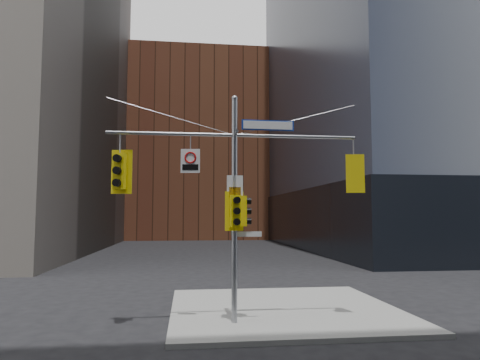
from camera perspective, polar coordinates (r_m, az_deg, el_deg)
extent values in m
plane|color=black|center=(12.01, 0.34, -21.42)|extent=(160.00, 160.00, 0.00)
cube|color=gray|center=(16.15, 5.82, -16.76)|extent=(8.00, 8.00, 0.15)
cube|color=black|center=(52.46, 27.32, -4.69)|extent=(36.40, 36.40, 6.00)
cube|color=brown|center=(70.22, -5.69, 3.94)|extent=(26.00, 20.00, 28.00)
cylinder|color=gray|center=(13.49, -0.74, -4.08)|extent=(0.18, 0.18, 7.20)
sphere|color=gray|center=(14.00, -0.73, 10.82)|extent=(0.20, 0.20, 0.20)
cylinder|color=gray|center=(13.66, -9.15, 6.10)|extent=(4.00, 0.11, 0.11)
cylinder|color=gray|center=(14.08, 7.43, 5.76)|extent=(4.00, 0.11, 0.11)
cylinder|color=gray|center=(13.38, -0.57, 6.26)|extent=(0.10, 0.70, 0.10)
cylinder|color=gray|center=(13.77, -9.12, 8.35)|extent=(4.00, 0.02, 1.12)
cylinder|color=gray|center=(14.19, 7.40, 7.94)|extent=(4.00, 0.02, 1.12)
cube|color=yellow|center=(13.64, -15.77, 1.14)|extent=(0.41, 0.32, 1.11)
cube|color=yellow|center=(13.82, -15.49, 1.06)|extent=(0.65, 0.18, 1.38)
cylinder|color=black|center=(13.49, -16.06, 2.80)|extent=(0.26, 0.22, 0.23)
cylinder|color=black|center=(13.56, -15.93, 2.76)|extent=(0.20, 0.06, 0.20)
cylinder|color=black|center=(13.44, -16.10, 1.23)|extent=(0.26, 0.22, 0.23)
cylinder|color=black|center=(13.52, -15.97, 1.19)|extent=(0.20, 0.06, 0.20)
cylinder|color=black|center=(13.41, -16.13, -0.35)|extent=(0.26, 0.22, 0.23)
cylinder|color=#0CE559|center=(13.49, -16.00, -0.37)|extent=(0.20, 0.06, 0.20)
cube|color=yellow|center=(14.52, 14.95, 0.78)|extent=(0.36, 0.28, 1.01)
cube|color=yellow|center=(14.35, 15.11, 0.84)|extent=(0.60, 0.13, 1.25)
cylinder|color=black|center=(14.74, 14.76, 2.01)|extent=(0.23, 0.19, 0.21)
cylinder|color=black|center=(14.67, 14.82, 2.05)|extent=(0.18, 0.05, 0.18)
cylinder|color=black|center=(14.71, 14.78, 0.70)|extent=(0.23, 0.19, 0.21)
cylinder|color=black|center=(14.63, 14.85, 0.73)|extent=(0.18, 0.05, 0.18)
cylinder|color=black|center=(14.68, 14.81, -0.61)|extent=(0.23, 0.19, 0.21)
cylinder|color=black|center=(14.61, 14.88, -0.58)|extent=(0.18, 0.05, 0.18)
cube|color=yellow|center=(13.52, 0.44, -4.16)|extent=(0.24, 0.33, 0.95)
cylinder|color=black|center=(13.54, 1.21, -2.82)|extent=(0.16, 0.21, 0.20)
cylinder|color=black|center=(13.53, 0.90, -2.82)|extent=(0.03, 0.17, 0.17)
cylinder|color=black|center=(13.53, 1.21, -4.16)|extent=(0.16, 0.21, 0.20)
cylinder|color=black|center=(13.53, 0.90, -4.16)|extent=(0.03, 0.17, 0.17)
cylinder|color=black|center=(13.53, 1.21, -5.51)|extent=(0.16, 0.21, 0.20)
cylinder|color=black|center=(13.53, 0.90, -5.51)|extent=(0.03, 0.17, 0.17)
cube|color=yellow|center=(13.21, -0.61, -4.16)|extent=(0.35, 0.26, 0.99)
cube|color=yellow|center=(13.37, -0.78, -4.16)|extent=(0.59, 0.11, 1.23)
cylinder|color=black|center=(13.03, -0.42, -2.70)|extent=(0.22, 0.17, 0.21)
cylinder|color=black|center=(13.11, -0.50, -2.71)|extent=(0.18, 0.04, 0.18)
cylinder|color=black|center=(13.03, -0.42, -4.15)|extent=(0.22, 0.17, 0.21)
cylinder|color=black|center=(13.10, -0.50, -4.15)|extent=(0.18, 0.04, 0.18)
cylinder|color=black|center=(13.03, -0.42, -5.60)|extent=(0.22, 0.17, 0.21)
cylinder|color=black|center=(13.10, -0.50, -5.60)|extent=(0.18, 0.04, 0.18)
cube|color=#11319C|center=(13.95, 3.74, 7.29)|extent=(1.72, 0.07, 0.33)
cube|color=silver|center=(13.93, 3.76, 7.31)|extent=(1.61, 0.04, 0.26)
cube|color=silver|center=(13.50, -6.64, 2.55)|extent=(0.60, 0.10, 0.75)
torus|color=#B20A0A|center=(13.49, -6.63, 2.98)|extent=(0.38, 0.09, 0.37)
cube|color=black|center=(13.45, -6.65, 1.71)|extent=(0.50, 0.07, 0.18)
cube|color=silver|center=(13.40, -0.68, -0.79)|extent=(0.51, 0.06, 0.67)
cube|color=#D88C00|center=(13.37, -0.68, -1.58)|extent=(0.37, 0.03, 0.30)
cube|color=silver|center=(13.56, 1.16, -7.22)|extent=(0.82, 0.09, 0.16)
cube|color=#145926|center=(13.95, -0.95, -7.10)|extent=(0.04, 0.71, 0.14)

